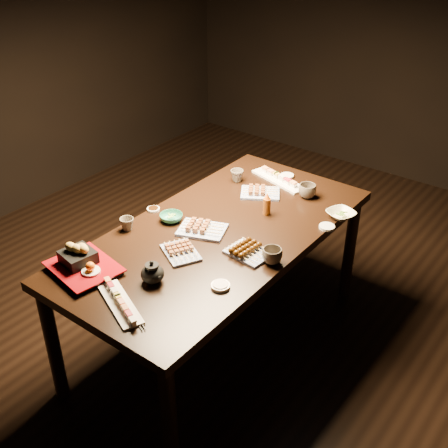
{
  "coord_description": "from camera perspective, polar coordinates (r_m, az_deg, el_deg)",
  "views": [
    {
      "loc": [
        1.83,
        -2.2,
        2.31
      ],
      "look_at": [
        0.28,
        -0.18,
        0.77
      ],
      "focal_mm": 45.0,
      "sensor_mm": 36.0,
      "label": 1
    }
  ],
  "objects": [
    {
      "name": "tsukune_plate",
      "position": [
        2.75,
        2.47,
        -2.65
      ],
      "size": [
        0.22,
        0.17,
        0.05
      ],
      "primitive_type": null,
      "rotation": [
        0.0,
        0.0,
        -0.09
      ],
      "color": "#828EB6",
      "rests_on": "dining_table"
    },
    {
      "name": "chopsticks_se",
      "position": [
        2.43,
        -9.03,
        -9.04
      ],
      "size": [
        0.21,
        0.12,
        0.01
      ],
      "primitive_type": null,
      "rotation": [
        0.0,
        0.0,
        -0.47
      ],
      "color": "black",
      "rests_on": "dining_table"
    },
    {
      "name": "teacup_near_left",
      "position": [
        2.99,
        -9.82,
        -0.01
      ],
      "size": [
        0.08,
        0.08,
        0.07
      ],
      "primitive_type": "imported",
      "rotation": [
        0.0,
        0.0,
        -0.03
      ],
      "color": "brown",
      "rests_on": "dining_table"
    },
    {
      "name": "teacup_mid_right",
      "position": [
        2.7,
        4.91,
        -3.23
      ],
      "size": [
        0.11,
        0.11,
        0.08
      ],
      "primitive_type": "imported",
      "rotation": [
        0.0,
        0.0,
        0.14
      ],
      "color": "brown",
      "rests_on": "dining_table"
    },
    {
      "name": "teacup_far_right",
      "position": [
        3.29,
        8.45,
        3.34
      ],
      "size": [
        0.14,
        0.14,
        0.08
      ],
      "primitive_type": "imported",
      "rotation": [
        0.0,
        0.0,
        -0.61
      ],
      "color": "brown",
      "rests_on": "dining_table"
    },
    {
      "name": "edamame_bowl_cream",
      "position": [
        3.13,
        11.79,
        0.97
      ],
      "size": [
        0.19,
        0.19,
        0.04
      ],
      "primitive_type": "imported",
      "rotation": [
        0.0,
        0.0,
        -0.34
      ],
      "color": "#F5EEC8",
      "rests_on": "dining_table"
    },
    {
      "name": "teapot",
      "position": [
        2.58,
        -7.3,
        -4.82
      ],
      "size": [
        0.15,
        0.15,
        0.11
      ],
      "primitive_type": null,
      "rotation": [
        0.0,
        0.0,
        -0.18
      ],
      "color": "black",
      "rests_on": "dining_table"
    },
    {
      "name": "sauce_dish_west",
      "position": [
        3.16,
        -7.19,
        1.5
      ],
      "size": [
        0.08,
        0.08,
        0.01
      ],
      "primitive_type": "cylinder",
      "rotation": [
        0.0,
        0.0,
        0.13
      ],
      "color": "white",
      "rests_on": "dining_table"
    },
    {
      "name": "teacup_far_left",
      "position": [
        3.44,
        1.34,
        4.93
      ],
      "size": [
        0.09,
        0.09,
        0.07
      ],
      "primitive_type": "imported",
      "rotation": [
        0.0,
        0.0,
        -0.08
      ],
      "color": "brown",
      "rests_on": "dining_table"
    },
    {
      "name": "condiment_bottle",
      "position": [
        3.08,
        4.38,
        2.06
      ],
      "size": [
        0.06,
        0.06,
        0.13
      ],
      "primitive_type": "cylinder",
      "rotation": [
        0.0,
        0.0,
        -0.65
      ],
      "color": "brown",
      "rests_on": "dining_table"
    },
    {
      "name": "sushi_platter_near",
      "position": [
        2.48,
        -10.54,
        -7.72
      ],
      "size": [
        0.35,
        0.22,
        0.04
      ],
      "primitive_type": null,
      "rotation": [
        0.0,
        0.0,
        -0.41
      ],
      "color": "white",
      "rests_on": "dining_table"
    },
    {
      "name": "dining_table",
      "position": [
        3.16,
        -0.55,
        -6.51
      ],
      "size": [
        1.33,
        1.97,
        0.75
      ],
      "primitive_type": "cube",
      "rotation": [
        0.0,
        0.0,
        -0.26
      ],
      "color": "black",
      "rests_on": "ground"
    },
    {
      "name": "edamame_bowl_green",
      "position": [
        3.04,
        -5.38,
        0.66
      ],
      "size": [
        0.13,
        0.13,
        0.04
      ],
      "primitive_type": "imported",
      "rotation": [
        0.0,
        0.0,
        0.06
      ],
      "color": "#27785D",
      "rests_on": "dining_table"
    },
    {
      "name": "sauce_dish_east",
      "position": [
        3.02,
        10.4,
        -0.29
      ],
      "size": [
        0.08,
        0.08,
        0.01
      ],
      "primitive_type": "cylinder",
      "rotation": [
        0.0,
        0.0,
        -0.0
      ],
      "color": "white",
      "rests_on": "dining_table"
    },
    {
      "name": "sauce_dish_se",
      "position": [
        2.55,
        -0.36,
        -6.31
      ],
      "size": [
        0.11,
        0.11,
        0.02
      ],
      "primitive_type": "cylinder",
      "rotation": [
        0.0,
        0.0,
        -0.22
      ],
      "color": "white",
      "rests_on": "dining_table"
    },
    {
      "name": "yakitori_plate_center",
      "position": [
        2.93,
        -2.24,
        -0.22
      ],
      "size": [
        0.29,
        0.25,
        0.06
      ],
      "primitive_type": null,
      "rotation": [
        0.0,
        0.0,
        0.37
      ],
      "color": "#828EB6",
      "rests_on": "dining_table"
    },
    {
      "name": "sushi_platter_far",
      "position": [
        3.47,
        5.6,
        4.73
      ],
      "size": [
        0.4,
        0.21,
        0.05
      ],
      "primitive_type": null,
      "rotation": [
        0.0,
        0.0,
        2.88
      ],
      "color": "white",
      "rests_on": "dining_table"
    },
    {
      "name": "chopsticks_near",
      "position": [
        2.76,
        -14.9,
        -4.32
      ],
      "size": [
        0.19,
        0.08,
        0.01
      ],
      "primitive_type": null,
      "rotation": [
        0.0,
        0.0,
        0.32
      ],
      "color": "black",
      "rests_on": "dining_table"
    },
    {
      "name": "yakitori_plate_left",
      "position": [
        3.3,
        3.71,
        3.47
      ],
      "size": [
        0.28,
        0.26,
        0.06
      ],
      "primitive_type": null,
      "rotation": [
        0.0,
        0.0,
        0.56
      ],
      "color": "#828EB6",
      "rests_on": "dining_table"
    },
    {
      "name": "ground",
      "position": [
        3.68,
        -1.76,
        -7.72
      ],
      "size": [
        5.0,
        5.0,
        0.0
      ],
      "primitive_type": "plane",
      "color": "black",
      "rests_on": "ground"
    },
    {
      "name": "tempura_tray",
      "position": [
        2.7,
        -14.16,
        -3.57
      ],
      "size": [
        0.37,
        0.31,
        0.12
      ],
      "primitive_type": null,
      "rotation": [
        0.0,
        0.0,
        -0.17
      ],
      "color": "black",
      "rests_on": "dining_table"
    },
    {
      "name": "sauce_dish_nw",
      "position": [
        3.53,
        6.41,
        4.88
      ],
      "size": [
        0.09,
        0.09,
        0.01
      ],
      "primitive_type": "cylinder",
      "rotation": [
        0.0,
        0.0,
        -0.1
      ],
      "color": "white",
      "rests_on": "dining_table"
    },
    {
      "name": "yakitori_plate_right",
      "position": [
        2.76,
        -4.43,
        -2.59
      ],
      "size": [
        0.25,
        0.23,
        0.05
      ],
      "primitive_type": null,
      "rotation": [
        0.0,
        0.0,
        -0.49
      ],
      "color": "#828EB6",
      "rests_on": "dining_table"
    }
  ]
}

